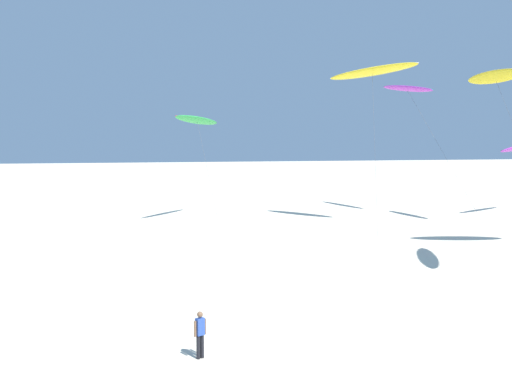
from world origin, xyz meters
TOP-DOWN VIEW (x-y plane):
  - flying_kite_0 at (24.57, 51.03)m, footprint 3.44×9.01m
  - flying_kite_1 at (14.78, 52.95)m, footprint 6.48×11.68m
  - flying_kite_6 at (20.45, 59.39)m, footprint 5.54×11.06m
  - flying_kite_7 at (0.67, 57.39)m, footprint 4.74×10.68m
  - person_near_left at (-1.45, 24.16)m, footprint 0.45×0.33m

SIDE VIEW (x-z plane):
  - person_near_left at x=-1.45m, z-range 0.08..1.80m
  - flying_kite_7 at x=0.67m, z-range 4.07..13.52m
  - flying_kite_6 at x=20.45m, z-range 5.55..18.02m
  - flying_kite_0 at x=24.57m, z-range 5.77..18.82m
  - flying_kite_1 at x=14.78m, z-range 5.97..19.54m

